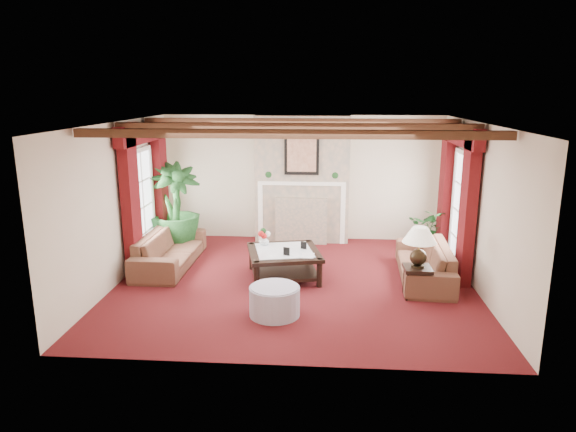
# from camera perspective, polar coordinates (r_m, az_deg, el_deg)

# --- Properties ---
(floor) EXTENTS (6.00, 6.00, 0.00)m
(floor) POSITION_cam_1_polar(r_m,az_deg,el_deg) (8.89, 0.73, -7.36)
(floor) COLOR #3E0B0B
(floor) RESTS_ON ground
(ceiling) EXTENTS (6.00, 6.00, 0.00)m
(ceiling) POSITION_cam_1_polar(r_m,az_deg,el_deg) (8.31, 0.79, 10.29)
(ceiling) COLOR white
(ceiling) RESTS_ON floor
(back_wall) EXTENTS (6.00, 0.02, 2.70)m
(back_wall) POSITION_cam_1_polar(r_m,az_deg,el_deg) (11.19, 1.62, 4.24)
(back_wall) COLOR beige
(back_wall) RESTS_ON ground
(left_wall) EXTENTS (0.02, 5.50, 2.70)m
(left_wall) POSITION_cam_1_polar(r_m,az_deg,el_deg) (9.17, -18.29, 1.41)
(left_wall) COLOR beige
(left_wall) RESTS_ON ground
(right_wall) EXTENTS (0.02, 5.50, 2.70)m
(right_wall) POSITION_cam_1_polar(r_m,az_deg,el_deg) (8.84, 20.56, 0.78)
(right_wall) COLOR beige
(right_wall) RESTS_ON ground
(ceiling_beams) EXTENTS (6.00, 3.00, 0.12)m
(ceiling_beams) POSITION_cam_1_polar(r_m,az_deg,el_deg) (8.31, 0.79, 9.88)
(ceiling_beams) COLOR #321D10
(ceiling_beams) RESTS_ON ceiling
(fireplace) EXTENTS (2.00, 0.52, 2.70)m
(fireplace) POSITION_cam_1_polar(r_m,az_deg,el_deg) (10.85, 1.62, 11.11)
(fireplace) COLOR tan
(fireplace) RESTS_ON ground
(french_door_left) EXTENTS (0.10, 1.10, 2.16)m
(french_door_left) POSITION_cam_1_polar(r_m,az_deg,el_deg) (9.96, -16.30, 7.04)
(french_door_left) COLOR white
(french_door_left) RESTS_ON ground
(french_door_right) EXTENTS (0.10, 1.10, 2.16)m
(french_door_right) POSITION_cam_1_polar(r_m,az_deg,el_deg) (9.66, 19.16, 6.63)
(french_door_right) COLOR white
(french_door_right) RESTS_ON ground
(curtains_left) EXTENTS (0.20, 2.40, 2.55)m
(curtains_left) POSITION_cam_1_polar(r_m,az_deg,el_deg) (9.89, -15.86, 9.47)
(curtains_left) COLOR #48090E
(curtains_left) RESTS_ON ground
(curtains_right) EXTENTS (0.20, 2.40, 2.55)m
(curtains_right) POSITION_cam_1_polar(r_m,az_deg,el_deg) (9.59, 18.71, 9.15)
(curtains_right) COLOR #48090E
(curtains_right) RESTS_ON ground
(sofa_left) EXTENTS (2.20, 0.68, 0.85)m
(sofa_left) POSITION_cam_1_polar(r_m,az_deg,el_deg) (9.81, -13.04, -3.03)
(sofa_left) COLOR #330E13
(sofa_left) RESTS_ON ground
(sofa_right) EXTENTS (2.18, 0.87, 0.82)m
(sofa_right) POSITION_cam_1_polar(r_m,az_deg,el_deg) (9.22, 14.94, -4.33)
(sofa_right) COLOR #330E13
(sofa_right) RESTS_ON ground
(potted_palm) EXTENTS (2.73, 2.76, 1.01)m
(potted_palm) POSITION_cam_1_polar(r_m,az_deg,el_deg) (10.70, -12.31, -1.16)
(potted_palm) COLOR black
(potted_palm) RESTS_ON ground
(small_plant) EXTENTS (1.55, 1.57, 0.71)m
(small_plant) POSITION_cam_1_polar(r_m,az_deg,el_deg) (10.82, 15.51, -1.99)
(small_plant) COLOR black
(small_plant) RESTS_ON ground
(coffee_table) EXTENTS (1.44, 1.44, 0.49)m
(coffee_table) POSITION_cam_1_polar(r_m,az_deg,el_deg) (9.02, -0.45, -5.37)
(coffee_table) COLOR black
(coffee_table) RESTS_ON ground
(side_table) EXTENTS (0.47, 0.47, 0.50)m
(side_table) POSITION_cam_1_polar(r_m,az_deg,el_deg) (8.45, 14.11, -7.12)
(side_table) COLOR black
(side_table) RESTS_ON ground
(ottoman) EXTENTS (0.74, 0.74, 0.43)m
(ottoman) POSITION_cam_1_polar(r_m,az_deg,el_deg) (7.58, -1.51, -9.44)
(ottoman) COLOR #9793A7
(ottoman) RESTS_ON ground
(table_lamp) EXTENTS (0.53, 0.53, 0.67)m
(table_lamp) POSITION_cam_1_polar(r_m,az_deg,el_deg) (8.26, 14.35, -3.32)
(table_lamp) COLOR black
(table_lamp) RESTS_ON side_table
(flower_vase) EXTENTS (0.24, 0.24, 0.18)m
(flower_vase) POSITION_cam_1_polar(r_m,az_deg,el_deg) (9.23, -2.67, -2.76)
(flower_vase) COLOR silver
(flower_vase) RESTS_ON coffee_table
(book) EXTENTS (0.22, 0.04, 0.29)m
(book) POSITION_cam_1_polar(r_m,az_deg,el_deg) (8.60, 1.50, -3.59)
(book) COLOR black
(book) RESTS_ON coffee_table
(photo_frame_a) EXTENTS (0.11, 0.05, 0.15)m
(photo_frame_a) POSITION_cam_1_polar(r_m,az_deg,el_deg) (8.65, -0.16, -3.98)
(photo_frame_a) COLOR black
(photo_frame_a) RESTS_ON coffee_table
(photo_frame_b) EXTENTS (0.11, 0.06, 0.14)m
(photo_frame_b) POSITION_cam_1_polar(r_m,az_deg,el_deg) (8.99, 1.75, -3.31)
(photo_frame_b) COLOR black
(photo_frame_b) RESTS_ON coffee_table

